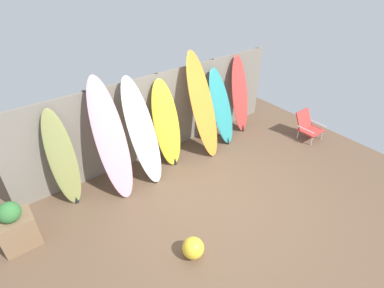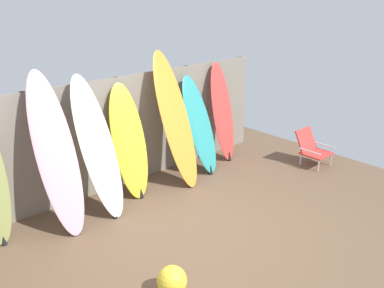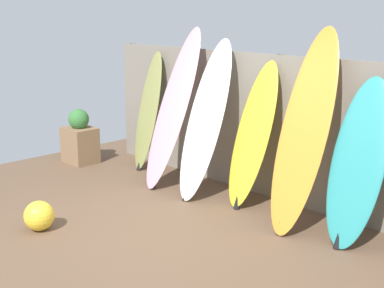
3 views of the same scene
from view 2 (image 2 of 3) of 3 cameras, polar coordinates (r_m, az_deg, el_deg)
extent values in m
plane|color=brown|center=(5.88, 1.79, -11.59)|extent=(7.68, 7.68, 0.00)
cube|color=gray|center=(6.93, -9.72, 1.47)|extent=(6.08, 0.04, 1.80)
cylinder|color=#6C655B|center=(6.36, -20.81, -1.37)|extent=(0.10, 0.10, 1.80)
cylinder|color=#6C655B|center=(6.96, -9.90, 1.55)|extent=(0.10, 0.10, 1.80)
cylinder|color=#6C655B|center=(7.79, -0.99, 3.89)|extent=(0.10, 0.10, 1.80)
cylinder|color=#6C655B|center=(8.77, 6.11, 5.68)|extent=(0.10, 0.10, 1.80)
cone|color=black|center=(6.08, -23.81, -11.67)|extent=(0.08, 0.08, 0.11)
ellipsoid|color=pink|center=(5.87, -17.71, -1.18)|extent=(0.58, 0.92, 2.11)
cone|color=black|center=(5.98, -15.11, -10.91)|extent=(0.08, 0.08, 0.14)
ellipsoid|color=white|center=(6.14, -12.50, -0.35)|extent=(0.59, 0.87, 1.98)
cone|color=black|center=(6.25, -10.19, -9.13)|extent=(0.08, 0.08, 0.12)
ellipsoid|color=yellow|center=(6.62, -8.42, 0.39)|extent=(0.62, 0.69, 1.75)
cone|color=black|center=(6.73, -6.78, -6.48)|extent=(0.08, 0.08, 0.16)
ellipsoid|color=orange|center=(6.91, -2.23, 3.29)|extent=(0.61, 0.88, 2.16)
cone|color=black|center=(7.02, -0.19, -5.17)|extent=(0.08, 0.08, 0.14)
ellipsoid|color=teal|center=(7.42, 1.01, 2.58)|extent=(0.63, 0.75, 1.68)
cone|color=black|center=(7.49, 2.52, -3.41)|extent=(0.08, 0.08, 0.16)
ellipsoid|color=#D13D38|center=(7.96, 4.09, 4.27)|extent=(0.49, 0.49, 1.82)
cone|color=black|center=(8.09, 5.01, -1.56)|extent=(0.08, 0.08, 0.17)
cylinder|color=silver|center=(7.92, 16.52, -2.78)|extent=(0.02, 0.02, 0.22)
cylinder|color=silver|center=(8.25, 18.01, -2.00)|extent=(0.02, 0.02, 0.22)
cylinder|color=silver|center=(8.09, 14.28, -2.04)|extent=(0.02, 0.02, 0.22)
cylinder|color=silver|center=(8.42, 15.83, -1.30)|extent=(0.02, 0.02, 0.22)
cube|color=red|center=(8.12, 16.25, -1.21)|extent=(0.48, 0.44, 0.03)
cube|color=red|center=(8.17, 14.97, 0.50)|extent=(0.46, 0.23, 0.42)
cylinder|color=silver|center=(7.89, 15.40, -0.94)|extent=(0.02, 0.44, 0.02)
cylinder|color=silver|center=(8.28, 17.20, -0.11)|extent=(0.02, 0.44, 0.02)
sphere|color=yellow|center=(4.79, -2.69, -17.73)|extent=(0.33, 0.33, 0.33)
camera|label=1|loc=(1.21, 2.23, 58.46)|focal=28.00mm
camera|label=3|loc=(7.46, 44.91, 8.52)|focal=50.00mm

